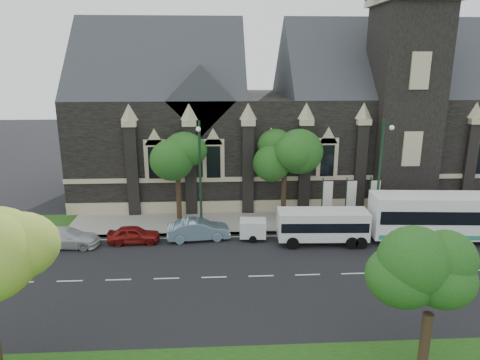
{
  "coord_description": "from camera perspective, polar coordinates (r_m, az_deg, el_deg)",
  "views": [
    {
      "loc": [
        -2.73,
        -25.05,
        13.23
      ],
      "look_at": [
        -1.02,
        6.0,
        4.74
      ],
      "focal_mm": 32.57,
      "sensor_mm": 36.0,
      "label": 1
    }
  ],
  "objects": [
    {
      "name": "ground",
      "position": [
        28.47,
        2.78,
        -12.45
      ],
      "size": [
        160.0,
        160.0,
        0.0
      ],
      "primitive_type": "plane",
      "color": "black",
      "rests_on": "ground"
    },
    {
      "name": "sidewalk",
      "position": [
        37.07,
        1.28,
        -5.52
      ],
      "size": [
        80.0,
        5.0,
        0.15
      ],
      "primitive_type": "cube",
      "color": "gray",
      "rests_on": "ground"
    },
    {
      "name": "museum",
      "position": [
        44.82,
        7.03,
        8.67
      ],
      "size": [
        40.0,
        17.7,
        29.9
      ],
      "color": "black",
      "rests_on": "ground"
    },
    {
      "name": "tree_park_east",
      "position": [
        20.03,
        24.17,
        -11.65
      ],
      "size": [
        3.4,
        3.4,
        6.28
      ],
      "color": "black",
      "rests_on": "ground"
    },
    {
      "name": "tree_walk_right",
      "position": [
        37.01,
        6.16,
        3.62
      ],
      "size": [
        4.08,
        4.08,
        7.8
      ],
      "color": "black",
      "rests_on": "ground"
    },
    {
      "name": "tree_walk_left",
      "position": [
        36.66,
        -7.9,
        3.32
      ],
      "size": [
        3.91,
        3.91,
        7.64
      ],
      "color": "black",
      "rests_on": "ground"
    },
    {
      "name": "street_lamp_near",
      "position": [
        35.52,
        17.95,
        1.3
      ],
      "size": [
        0.36,
        1.88,
        9.0
      ],
      "color": "#16321E",
      "rests_on": "ground"
    },
    {
      "name": "street_lamp_mid",
      "position": [
        33.18,
        -5.25,
        1.04
      ],
      "size": [
        0.36,
        1.88,
        9.0
      ],
      "color": "#16321E",
      "rests_on": "ground"
    },
    {
      "name": "banner_flag_left",
      "position": [
        36.86,
        11.16,
        -2.15
      ],
      "size": [
        0.9,
        0.1,
        4.0
      ],
      "color": "#16321E",
      "rests_on": "ground"
    },
    {
      "name": "banner_flag_center",
      "position": [
        37.4,
        14.13,
        -2.07
      ],
      "size": [
        0.9,
        0.1,
        4.0
      ],
      "color": "#16321E",
      "rests_on": "ground"
    },
    {
      "name": "banner_flag_right",
      "position": [
        38.04,
        17.01,
        -1.99
      ],
      "size": [
        0.9,
        0.1,
        4.0
      ],
      "color": "#16321E",
      "rests_on": "ground"
    },
    {
      "name": "tour_coach",
      "position": [
        36.64,
        26.31,
        -4.28
      ],
      "size": [
        12.57,
        3.62,
        3.62
      ],
      "rotation": [
        0.0,
        0.0,
        -0.08
      ],
      "color": "white",
      "rests_on": "ground"
    },
    {
      "name": "shuttle_bus",
      "position": [
        33.17,
        10.8,
        -5.74
      ],
      "size": [
        6.74,
        2.63,
        2.57
      ],
      "rotation": [
        0.0,
        0.0,
        -0.04
      ],
      "color": "silver",
      "rests_on": "ground"
    },
    {
      "name": "box_trailer",
      "position": [
        33.57,
        1.71,
        -6.35
      ],
      "size": [
        2.92,
        1.72,
        1.53
      ],
      "rotation": [
        0.0,
        0.0,
        -0.08
      ],
      "color": "silver",
      "rests_on": "ground"
    },
    {
      "name": "sedan",
      "position": [
        33.67,
        -5.48,
        -6.49
      ],
      "size": [
        4.95,
        2.18,
        1.58
      ],
      "primitive_type": "imported",
      "rotation": [
        0.0,
        0.0,
        1.68
      ],
      "color": "#7D9EB5",
      "rests_on": "ground"
    },
    {
      "name": "car_far_red",
      "position": [
        33.91,
        -13.75,
        -6.95
      ],
      "size": [
        3.91,
        1.66,
        1.32
      ],
      "primitive_type": "imported",
      "rotation": [
        0.0,
        0.0,
        1.6
      ],
      "color": "maroon",
      "rests_on": "ground"
    },
    {
      "name": "car_far_white",
      "position": [
        34.78,
        -21.8,
        -7.0
      ],
      "size": [
        4.94,
        2.25,
        1.4
      ],
      "primitive_type": "imported",
      "rotation": [
        0.0,
        0.0,
        1.51
      ],
      "color": "silver",
      "rests_on": "ground"
    }
  ]
}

